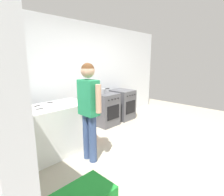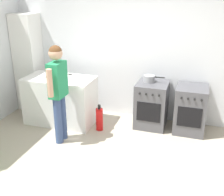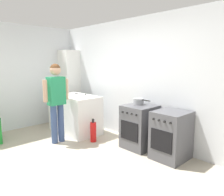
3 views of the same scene
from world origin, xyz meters
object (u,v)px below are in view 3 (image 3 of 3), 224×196
oven_right (171,135)px  oven_left (140,126)px  person (56,96)px  pot (139,101)px  knife_bread (87,95)px  larder_cabinet (70,86)px  knife_utility (79,94)px  knife_carving (68,95)px  fire_extinguisher (93,132)px

oven_right → oven_left: bearing=180.0°
person → pot: bearing=40.3°
knife_bread → larder_cabinet: (-1.17, 0.28, 0.10)m
oven_right → larder_cabinet: size_ratio=0.42×
knife_utility → knife_bread: (0.32, 0.01, -0.00)m
knife_carving → larder_cabinet: (-0.82, 0.58, 0.10)m
oven_left → knife_carving: 1.95m
knife_utility → larder_cabinet: 0.90m
oven_right → fire_extinguisher: oven_right is taller
oven_right → person: size_ratio=0.51×
knife_utility → knife_bread: same height
knife_bread → fire_extinguisher: bearing=-26.1°
oven_left → knife_bread: size_ratio=2.55×
pot → oven_left: bearing=-33.2°
oven_left → oven_right: 0.71m
pot → knife_bread: bearing=-170.7°
person → fire_extinguisher: person is taller
pot → knife_utility: bearing=-172.1°
oven_left → larder_cabinet: (-2.65, 0.10, 0.57)m
oven_left → larder_cabinet: bearing=177.8°
oven_left → knife_bread: (-1.48, -0.18, 0.48)m
larder_cabinet → pot: bearing=-1.1°
knife_utility → larder_cabinet: bearing=161.2°
knife_utility → fire_extinguisher: size_ratio=0.49×
oven_left → fire_extinguisher: bearing=-151.2°
pot → person: bearing=-139.7°
oven_right → knife_utility: (-2.51, -0.19, 0.48)m
oven_left → oven_right: (0.71, -0.00, -0.00)m
larder_cabinet → oven_right: bearing=-1.7°
oven_right → fire_extinguisher: (-1.58, -0.48, -0.21)m
pot → larder_cabinet: size_ratio=0.20×
knife_bread → larder_cabinet: size_ratio=0.17×
knife_carving → larder_cabinet: 1.01m
knife_carving → person: size_ratio=0.19×
fire_extinguisher → oven_left: bearing=28.8°
knife_carving → larder_cabinet: size_ratio=0.15×
knife_utility → knife_bread: 0.32m
person → oven_left: bearing=37.3°
knife_carving → oven_right: bearing=10.7°
oven_right → knife_carving: bearing=-169.3°
fire_extinguisher → larder_cabinet: (-1.78, 0.58, 0.78)m
pot → fire_extinguisher: (-0.79, -0.53, -0.70)m
oven_left → knife_utility: 1.87m
pot → knife_carving: bearing=-163.1°
oven_right → knife_carving: knife_carving is taller
knife_carving → fire_extinguisher: 1.18m
person → fire_extinguisher: size_ratio=3.30×
oven_left → knife_utility: size_ratio=3.46×
oven_right → pot: pot is taller
oven_right → person: (-2.07, -1.04, 0.56)m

